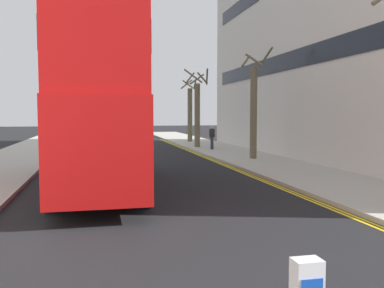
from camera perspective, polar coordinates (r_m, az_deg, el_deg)
name	(u,v)px	position (r m, az deg, el deg)	size (l,w,h in m)	color
sidewalk_right	(306,175)	(18.03, 15.27, -4.05)	(4.00, 80.00, 0.14)	#ADA89E
kerb_line_outer	(279,186)	(15.34, 11.85, -5.67)	(0.10, 56.00, 0.01)	yellow
kerb_line_inner	(275,186)	(15.28, 11.30, -5.70)	(0.10, 56.00, 0.01)	yellow
double_decker_bus_away	(97,101)	(14.86, -12.89, 5.71)	(2.80, 10.81, 5.64)	#B20F0F
pedestrian_far	(212,137)	(28.76, 2.75, 0.95)	(0.34, 0.22, 1.62)	#2D2D38
street_tree_near	(254,109)	(23.13, 8.45, 4.76)	(1.61, 1.49, 6.04)	#6B6047
street_tree_mid	(190,113)	(36.93, -0.29, 4.23)	(1.27, 1.52, 5.52)	#6B6047
street_tree_far	(197,111)	(30.84, 0.73, 4.56)	(1.98, 1.99, 5.71)	#6B6047
townhouse_terrace_right	(367,33)	(27.10, 22.83, 13.79)	(10.08, 28.00, 14.55)	silver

